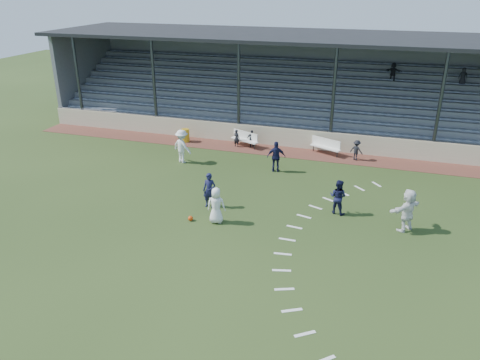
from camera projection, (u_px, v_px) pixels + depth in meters
name	position (u px, v px, depth m)	size (l,w,h in m)	color
ground	(222.00, 229.00, 20.15)	(90.00, 90.00, 0.00)	#293C18
cinder_track	(279.00, 151.00, 29.34)	(34.00, 2.00, 0.02)	#5A2E24
retaining_wall	(283.00, 137.00, 30.02)	(34.00, 0.18, 1.20)	beige
bench_left	(245.00, 138.00, 29.99)	(1.99, 1.25, 0.95)	white
bench_right	(326.00, 145.00, 28.67)	(1.99, 1.26, 0.95)	white
trash_bin	(185.00, 135.00, 30.88)	(0.53, 0.53, 0.85)	gold
football	(190.00, 218.00, 20.84)	(0.22, 0.22, 0.22)	#CB3C0B
player_white_lead	(216.00, 205.00, 20.43)	(0.81, 0.52, 1.65)	white
player_navy_lead	(209.00, 190.00, 21.86)	(0.61, 0.40, 1.68)	#15163A
player_navy_mid	(338.00, 197.00, 21.25)	(0.80, 0.62, 1.64)	#15163A
player_white_wing	(182.00, 146.00, 27.20)	(1.28, 0.73, 1.97)	white
player_navy_wing	(276.00, 157.00, 25.93)	(1.02, 0.43, 1.74)	#15163A
player_white_back	(408.00, 210.00, 19.75)	(1.76, 0.56, 1.90)	white
sub_left_near	(237.00, 138.00, 29.89)	(0.41, 0.27, 1.13)	black
sub_left_far	(252.00, 139.00, 29.83)	(0.65, 0.27, 1.11)	black
sub_right	(356.00, 150.00, 27.65)	(0.79, 0.45, 1.22)	black
grandstand	(298.00, 97.00, 33.52)	(34.60, 9.00, 6.61)	slate
penalty_arc	(318.00, 244.00, 18.99)	(3.89, 14.63, 0.01)	white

